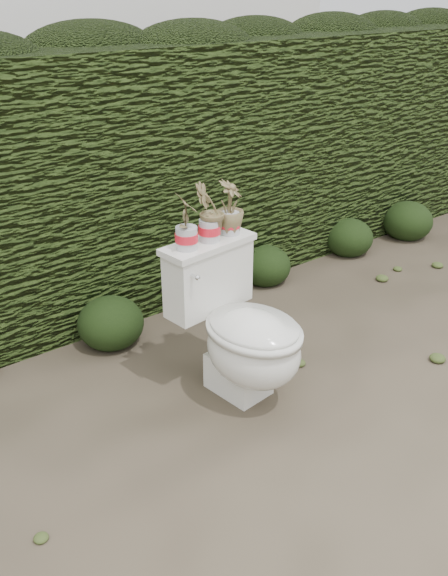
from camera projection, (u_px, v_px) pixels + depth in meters
ground at (261, 400)px, 3.12m from camera, size 60.00×60.00×0.00m
hedge at (101, 177)px, 3.89m from camera, size 8.00×1.00×1.60m
toilet at (242, 333)px, 3.03m from camera, size 0.53×0.72×0.78m
potted_plant_left at (186, 222)px, 2.85m from camera, size 0.14×0.16×0.27m
potted_plant_center at (209, 214)px, 2.94m from camera, size 0.16×0.13×0.28m
potted_plant_right at (230, 209)px, 3.03m from camera, size 0.20×0.20×0.26m
liriope_clump_3 at (110, 319)px, 3.56m from camera, size 0.39×0.39×0.31m
liriope_clump_4 at (200, 287)px, 3.93m from camera, size 0.39×0.39×0.31m
liriope_clump_5 at (265, 262)px, 4.31m from camera, size 0.36×0.36×0.29m
liriope_clump_6 at (349, 234)px, 4.77m from camera, size 0.38×0.38×0.30m
liriope_clump_7 at (408, 218)px, 5.07m from camera, size 0.41×0.41×0.33m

